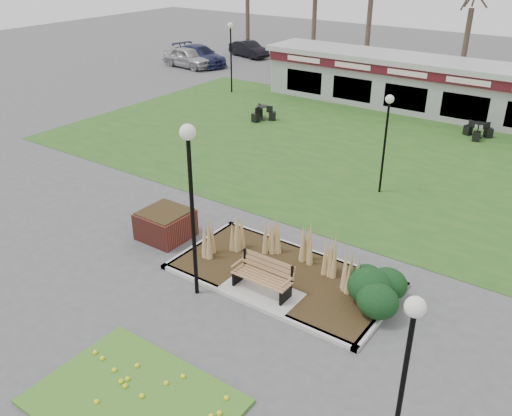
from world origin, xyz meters
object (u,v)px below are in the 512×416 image
Objects in this scene: food_pavilion at (474,92)px; bistro_set_a at (262,115)px; lamp_post_near_right at (407,355)px; brick_planter at (165,224)px; lamp_post_mid_right at (387,123)px; car_silver at (188,57)px; car_blue at (200,55)px; bistro_set_b at (478,133)px; car_black at (249,49)px; lamp_post_far_left at (231,42)px; park_bench at (264,275)px; lamp_post_near_left at (190,175)px.

food_pavilion is 11.32m from bistro_set_a.
food_pavilion is 6.07× the size of lamp_post_near_right.
lamp_post_mid_right is (4.29, 7.32, 2.31)m from brick_planter.
car_blue is at bearing -3.38° from car_silver.
bistro_set_b is 0.32× the size of car_silver.
car_black is (-10.74, 13.56, 0.36)m from bistro_set_a.
bistro_set_b is 22.83m from car_blue.
brick_planter is 0.35× the size of lamp_post_far_left.
car_silver is at bearing 130.05° from brick_planter.
lamp_post_far_left is 0.85× the size of car_blue.
food_pavilion is 14.40m from lamp_post_far_left.
brick_planter is 0.30× the size of car_blue.
car_silver is (-22.41, 4.00, 0.47)m from bistro_set_b.
lamp_post_mid_right is 0.88× the size of car_silver.
car_black is (-19.83, 6.92, -0.84)m from food_pavilion.
park_bench reaches higher than brick_planter.
lamp_post_near_left reaches higher than lamp_post_near_right.
lamp_post_near_left reaches higher than car_black.
bistro_set_a is (-14.22, 16.56, -2.69)m from lamp_post_near_right.
bistro_set_a is at bearing -36.83° from lamp_post_far_left.
lamp_post_near_left is at bearing -94.18° from food_pavilion.
park_bench is 19.73m from food_pavilion.
lamp_post_far_left is 8.58m from car_silver.
car_silver reaches higher than bistro_set_a.
lamp_post_mid_right is 10.59m from bistro_set_a.
lamp_post_far_left is at bearing 125.04° from lamp_post_near_left.
food_pavilion is at bearing -93.73° from car_black.
car_blue reaches higher than park_bench.
brick_planter reaches higher than bistro_set_b.
car_black reaches higher than brick_planter.
lamp_post_near_right reaches higher than food_pavilion.
lamp_post_near_left reaches higher than car_silver.
car_silver is at bearing 147.66° from bistro_set_a.
lamp_post_near_right is at bearing -77.55° from food_pavilion.
lamp_post_far_left is at bearing 133.38° from lamp_post_near_right.
lamp_post_mid_right is at bearing -32.02° from lamp_post_far_left.
brick_planter is (-4.40, 0.75, -0.11)m from park_bench.
car_blue is (-1.21, -4.75, 0.10)m from car_black.
park_bench reaches higher than bistro_set_a.
bistro_set_a is at bearing -113.18° from car_blue.
lamp_post_near_right is 12.68m from lamp_post_mid_right.
bistro_set_b is 0.36× the size of car_black.
food_pavilion reaches higher than brick_planter.
park_bench is 1.21× the size of bistro_set_b.
lamp_post_near_left is 1.12× the size of car_silver.
bistro_set_a is at bearing -143.88° from food_pavilion.
park_bench reaches higher than bistro_set_b.
bistro_set_b is at bearing 100.98° from lamp_post_near_right.
lamp_post_far_left is at bearing 120.96° from brick_planter.
car_silver is at bearing 132.10° from lamp_post_near_left.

